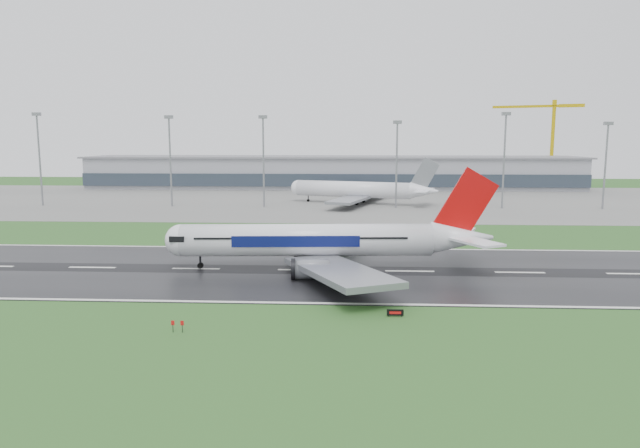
{
  "coord_description": "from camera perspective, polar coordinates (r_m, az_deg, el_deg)",
  "views": [
    {
      "loc": [
        8.82,
        -104.25,
        24.22
      ],
      "look_at": [
        2.75,
        12.0,
        7.0
      ],
      "focal_mm": 32.23,
      "sensor_mm": 36.0,
      "label": 1
    }
  ],
  "objects": [
    {
      "name": "floodmast_5",
      "position": [
        222.75,
        26.46,
        5.04
      ],
      "size": [
        0.64,
        0.64,
        28.99
      ],
      "primitive_type": "cylinder",
      "color": "gray",
      "rests_on": "ground"
    },
    {
      "name": "runway_sign",
      "position": [
        80.61,
        7.47,
        -8.76
      ],
      "size": [
        2.26,
        1.01,
        1.04
      ],
      "primitive_type": null,
      "rotation": [
        0.0,
        0.0,
        0.34
      ],
      "color": "black",
      "rests_on": "ground"
    },
    {
      "name": "floodmast_3",
      "position": [
        205.12,
        7.61,
        5.7
      ],
      "size": [
        0.64,
        0.64,
        29.52
      ],
      "primitive_type": "cylinder",
      "color": "gray",
      "rests_on": "ground"
    },
    {
      "name": "floodmast_4",
      "position": [
        211.34,
        17.8,
        5.83
      ],
      "size": [
        0.64,
        0.64,
        32.33
      ],
      "primitive_type": "cylinder",
      "color": "gray",
      "rests_on": "ground"
    },
    {
      "name": "tower_crane",
      "position": [
        321.55,
        22.06,
        7.41
      ],
      "size": [
        42.87,
        17.17,
        44.05
      ],
      "primitive_type": null,
      "rotation": [
        0.0,
        0.0,
        -0.34
      ],
      "color": "#C29F06",
      "rests_on": "ground"
    },
    {
      "name": "terminal",
      "position": [
        289.86,
        1.25,
        5.11
      ],
      "size": [
        240.0,
        36.0,
        15.0
      ],
      "primitive_type": "cube",
      "color": "gray",
      "rests_on": "ground"
    },
    {
      "name": "apron",
      "position": [
        230.69,
        0.78,
        2.4
      ],
      "size": [
        400.0,
        130.0,
        0.08
      ],
      "primitive_type": "cube",
      "color": "slate",
      "rests_on": "ground"
    },
    {
      "name": "runway",
      "position": [
        107.38,
        -1.81,
        -4.6
      ],
      "size": [
        400.0,
        45.0,
        0.1
      ],
      "primitive_type": "cube",
      "color": "black",
      "rests_on": "ground"
    },
    {
      "name": "ground",
      "position": [
        107.39,
        -1.81,
        -4.62
      ],
      "size": [
        520.0,
        520.0,
        0.0
      ],
      "primitive_type": "plane",
      "color": "#24511D",
      "rests_on": "ground"
    },
    {
      "name": "parked_airliner",
      "position": [
        217.12,
        3.91,
        4.28
      ],
      "size": [
        72.06,
        69.42,
        17.12
      ],
      "primitive_type": null,
      "rotation": [
        0.0,
        0.0,
        -0.3
      ],
      "color": "white",
      "rests_on": "apron"
    },
    {
      "name": "floodmast_0",
      "position": [
        233.5,
        -26.06,
        5.62
      ],
      "size": [
        0.64,
        0.64,
        32.57
      ],
      "primitive_type": "cylinder",
      "color": "gray",
      "rests_on": "ground"
    },
    {
      "name": "floodmast_2",
      "position": [
        206.74,
        -5.63,
        6.01
      ],
      "size": [
        0.64,
        0.64,
        31.41
      ],
      "primitive_type": "cylinder",
      "color": "gray",
      "rests_on": "ground"
    },
    {
      "name": "main_airliner",
      "position": [
        107.35,
        1.0,
        0.37
      ],
      "size": [
        65.46,
        62.74,
        18.19
      ],
      "primitive_type": null,
      "rotation": [
        0.0,
        0.0,
        0.07
      ],
      "color": "white",
      "rests_on": "runway"
    },
    {
      "name": "floodmast_1",
      "position": [
        214.39,
        -14.63,
        5.87
      ],
      "size": [
        0.64,
        0.64,
        31.46
      ],
      "primitive_type": "cylinder",
      "color": "gray",
      "rests_on": "ground"
    }
  ]
}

